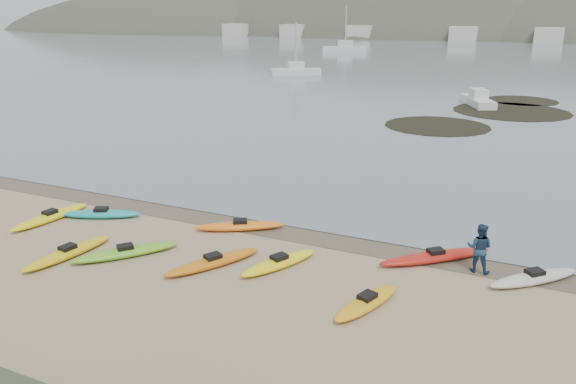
% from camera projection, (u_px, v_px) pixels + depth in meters
% --- Properties ---
extents(ground, '(600.00, 600.00, 0.00)m').
position_uv_depth(ground, '(288.00, 227.00, 23.09)').
color(ground, tan).
rests_on(ground, ground).
extents(wet_sand, '(60.00, 60.00, 0.00)m').
position_uv_depth(wet_sand, '(285.00, 229.00, 22.83)').
color(wet_sand, brown).
rests_on(wet_sand, ground).
extents(water, '(1200.00, 1200.00, 0.00)m').
position_uv_depth(water, '(540.00, 27.00, 281.60)').
color(water, slate).
rests_on(water, ground).
extents(kayaks, '(20.80, 8.86, 0.34)m').
position_uv_depth(kayaks, '(230.00, 249.00, 20.53)').
color(kayaks, yellow).
rests_on(kayaks, ground).
extents(person_east, '(0.88, 0.70, 1.73)m').
position_uv_depth(person_east, '(479.00, 248.00, 18.88)').
color(person_east, navy).
rests_on(person_east, ground).
extents(kelp_mats, '(13.52, 23.29, 0.04)m').
position_uv_depth(kelp_mats, '(494.00, 113.00, 48.25)').
color(kelp_mats, black).
rests_on(kelp_mats, water).
extents(moored_boats, '(79.20, 88.03, 1.26)m').
position_uv_depth(moored_boats, '(518.00, 62.00, 89.24)').
color(moored_boats, silver).
rests_on(moored_boats, ground).
extents(far_town, '(199.00, 5.00, 4.00)m').
position_uv_depth(far_town, '(545.00, 36.00, 145.01)').
color(far_town, beige).
rests_on(far_town, ground).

